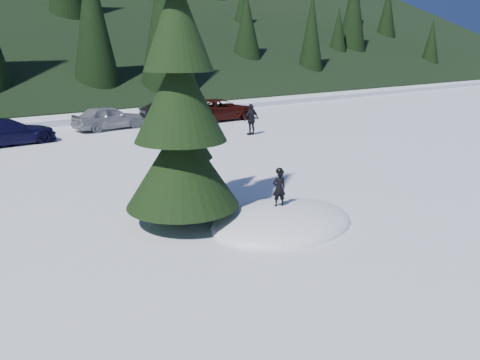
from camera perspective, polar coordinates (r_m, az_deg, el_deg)
ground at (r=13.62m, az=5.15°, el=-5.27°), size 200.00×200.00×0.00m
snow_mound at (r=13.62m, az=5.15°, el=-5.27°), size 4.48×3.52×0.96m
spruce_tall at (r=12.87m, az=-7.33°, el=8.71°), size 3.20×3.20×8.60m
spruce_short at (r=14.76m, az=-6.78°, el=4.80°), size 2.20×2.20×5.37m
child_skier at (r=13.44m, az=4.79°, el=-1.00°), size 0.46×0.39×1.06m
adult_0 at (r=25.96m, az=-5.69°, el=6.76°), size 1.08×0.98×1.82m
adult_1 at (r=27.70m, az=1.40°, el=7.39°), size 1.08×0.47×1.83m
car_3 at (r=27.58m, az=-26.46°, el=5.29°), size 4.86×2.08×1.40m
car_4 at (r=30.82m, az=-15.74°, el=7.35°), size 4.54×2.05×1.51m
car_5 at (r=33.57m, az=-8.52°, el=8.25°), size 4.28×2.00×1.36m
car_6 at (r=33.75m, az=-2.48°, el=8.58°), size 5.51×2.60×1.52m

